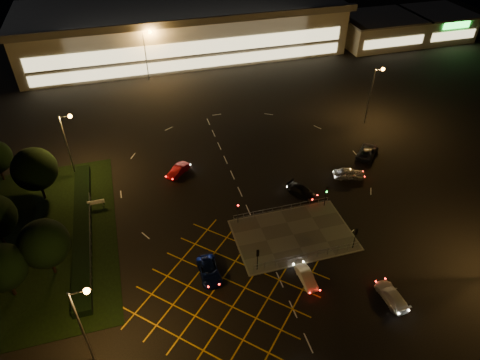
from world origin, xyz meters
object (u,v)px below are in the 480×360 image
object	(u,v)px
signal_se	(356,234)
car_far_dkgrey	(302,191)
car_right_silver	(349,173)
car_approach_white	(392,296)
car_left_blue	(209,271)
car_east_grey	(367,152)
car_circ_red	(178,170)
signal_sw	(258,256)
signal_ne	(326,192)
car_queue_white	(306,277)
signal_nw	(238,209)

from	to	relation	value
signal_se	car_far_dkgrey	xyz separation A→B (m)	(-1.98, 10.99, -1.72)
car_right_silver	car_approach_white	bearing A→B (deg)	-178.37
car_left_blue	car_right_silver	bearing A→B (deg)	26.19
car_left_blue	car_east_grey	bearing A→B (deg)	28.67
car_far_dkgrey	car_approach_white	distance (m)	18.87
car_circ_red	car_left_blue	bearing A→B (deg)	-42.21
car_east_grey	signal_se	bearing A→B (deg)	101.23
car_left_blue	car_far_dkgrey	size ratio (longest dim) A/B	1.06
car_left_blue	car_approach_white	xyz separation A→B (m)	(17.77, -8.52, -0.01)
signal_sw	car_circ_red	xyz separation A→B (m)	(-5.56, 20.38, -1.69)
car_far_dkgrey	car_circ_red	world-z (taller)	car_circ_red
signal_ne	car_queue_white	distance (m)	13.24
car_right_silver	car_approach_white	distance (m)	21.18
signal_nw	car_queue_white	size ratio (longest dim) A/B	0.85
car_east_grey	car_queue_white	bearing A→B (deg)	92.00
car_queue_white	car_right_silver	xyz separation A→B (m)	(13.30, 15.64, 0.16)
signal_ne	car_approach_white	xyz separation A→B (m)	(0.41, -15.71, -1.72)
signal_se	car_east_grey	world-z (taller)	signal_se
car_far_dkgrey	car_queue_white	bearing A→B (deg)	-143.15
car_left_blue	car_approach_white	distance (m)	19.71
car_far_dkgrey	signal_sw	bearing A→B (deg)	-164.76
car_far_dkgrey	car_right_silver	world-z (taller)	car_right_silver
car_left_blue	signal_sw	bearing A→B (deg)	-9.25
car_approach_white	car_east_grey	bearing A→B (deg)	-116.38
signal_sw	car_right_silver	xyz separation A→B (m)	(18.04, 12.70, -1.60)
car_queue_white	car_approach_white	size ratio (longest dim) A/B	0.83
signal_nw	car_approach_white	size ratio (longest dim) A/B	0.71
car_approach_white	signal_se	bearing A→B (deg)	-89.35
signal_se	car_far_dkgrey	distance (m)	11.30
car_left_blue	car_far_dkgrey	world-z (taller)	car_left_blue
signal_sw	car_circ_red	size ratio (longest dim) A/B	0.77
signal_ne	car_far_dkgrey	xyz separation A→B (m)	(-1.98, 3.01, -1.72)
signal_se	signal_ne	distance (m)	7.99
signal_se	car_queue_white	bearing A→B (deg)	22.09
signal_sw	signal_ne	distance (m)	14.41
signal_se	signal_nw	world-z (taller)	same
signal_ne	signal_se	bearing A→B (deg)	-90.00
signal_nw	car_circ_red	size ratio (longest dim) A/B	0.77
car_queue_white	car_circ_red	size ratio (longest dim) A/B	0.90
signal_nw	signal_se	bearing A→B (deg)	-33.65
car_right_silver	car_circ_red	size ratio (longest dim) A/B	1.10
car_queue_white	car_east_grey	distance (m)	27.36
car_left_blue	signal_nw	bearing A→B (deg)	52.52
car_east_grey	signal_ne	bearing A→B (deg)	83.47
car_left_blue	car_right_silver	size ratio (longest dim) A/B	1.05
car_far_dkgrey	car_approach_white	bearing A→B (deg)	-115.13
signal_sw	car_circ_red	world-z (taller)	signal_sw
car_far_dkgrey	car_circ_red	xyz separation A→B (m)	(-15.58, 9.39, 0.03)
signal_se	car_circ_red	xyz separation A→B (m)	(-17.56, 20.38, -1.69)
car_right_silver	car_east_grey	size ratio (longest dim) A/B	0.86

